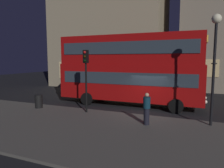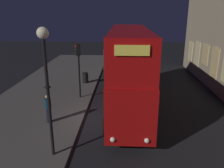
{
  "view_description": "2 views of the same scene",
  "coord_description": "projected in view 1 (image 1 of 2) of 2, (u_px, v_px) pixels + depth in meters",
  "views": [
    {
      "loc": [
        3.19,
        -13.68,
        3.64
      ],
      "look_at": [
        -2.7,
        0.48,
        1.82
      ],
      "focal_mm": 33.44,
      "sensor_mm": 36.0,
      "label": 1
    },
    {
      "loc": [
        12.95,
        1.56,
        6.45
      ],
      "look_at": [
        -3.57,
        0.75,
        1.25
      ],
      "focal_mm": 36.52,
      "sensor_mm": 36.0,
      "label": 2
    }
  ],
  "objects": [
    {
      "name": "building_with_clock",
      "position": [
        110.0,
        16.0,
        28.67
      ],
      "size": [
        14.74,
        8.89,
        19.0
      ],
      "color": "tan",
      "rests_on": "ground"
    },
    {
      "name": "sidewalk_slab",
      "position": [
        123.0,
        134.0,
        9.98
      ],
      "size": [
        44.0,
        7.4,
        0.12
      ],
      "primitive_type": "cube",
      "color": "#4C4944",
      "rests_on": "ground"
    },
    {
      "name": "street_lamp",
      "position": [
        215.0,
        46.0,
        10.7
      ],
      "size": [
        0.49,
        0.49,
        5.81
      ],
      "color": "black",
      "rests_on": "sidewalk_slab"
    },
    {
      "name": "pedestrian",
      "position": [
        147.0,
        109.0,
        11.2
      ],
      "size": [
        0.39,
        0.39,
        1.74
      ],
      "rotation": [
        0.0,
        0.0,
        1.73
      ],
      "color": "black",
      "rests_on": "sidewalk_slab"
    },
    {
      "name": "double_decker_bus",
      "position": [
        129.0,
        67.0,
        16.34
      ],
      "size": [
        11.32,
        2.79,
        5.47
      ],
      "rotation": [
        0.0,
        0.0,
        -0.0
      ],
      "color": "#9E0C0C",
      "rests_on": "ground"
    },
    {
      "name": "litter_bin",
      "position": [
        39.0,
        101.0,
        15.18
      ],
      "size": [
        0.54,
        0.54,
        0.95
      ],
      "primitive_type": "cylinder",
      "color": "black",
      "rests_on": "sidewalk_slab"
    },
    {
      "name": "ground_plane",
      "position": [
        146.0,
        113.0,
        14.19
      ],
      "size": [
        80.0,
        80.0,
        0.0
      ],
      "primitive_type": "plane",
      "color": "black"
    },
    {
      "name": "traffic_light_near_kerb",
      "position": [
        86.0,
        68.0,
        13.6
      ],
      "size": [
        0.34,
        0.37,
        4.12
      ],
      "rotation": [
        0.0,
        0.0,
        0.07
      ],
      "color": "black",
      "rests_on": "sidewalk_slab"
    }
  ]
}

